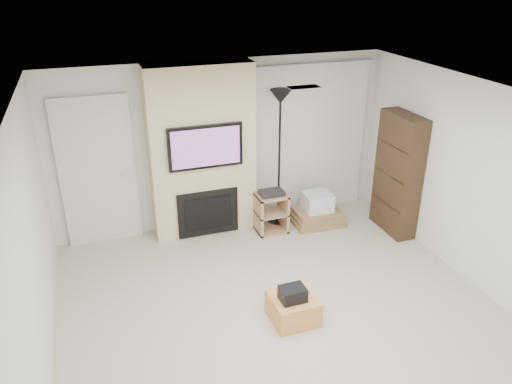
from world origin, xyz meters
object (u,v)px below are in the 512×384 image
object	(u,v)px
ottoman	(293,308)
floor_lamp	(280,121)
av_stand	(271,210)
box_stack	(317,212)
bookshelf	(398,174)

from	to	relation	value
ottoman	floor_lamp	distance (m)	2.78
ottoman	av_stand	xyz separation A→B (m)	(0.50, 2.02, 0.20)
ottoman	box_stack	bearing A→B (deg)	58.15
ottoman	av_stand	distance (m)	2.09
bookshelf	av_stand	bearing A→B (deg)	162.85
ottoman	bookshelf	size ratio (longest dim) A/B	0.28
box_stack	bookshelf	world-z (taller)	bookshelf
floor_lamp	box_stack	world-z (taller)	floor_lamp
bookshelf	floor_lamp	bearing A→B (deg)	154.24
floor_lamp	ottoman	bearing A→B (deg)	-107.24
ottoman	floor_lamp	size ratio (longest dim) A/B	0.24
box_stack	ottoman	bearing A→B (deg)	-121.85
av_stand	floor_lamp	bearing A→B (deg)	47.03
floor_lamp	av_stand	world-z (taller)	floor_lamp
box_stack	av_stand	bearing A→B (deg)	179.41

